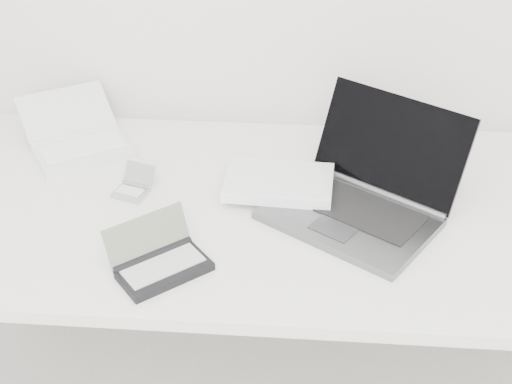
# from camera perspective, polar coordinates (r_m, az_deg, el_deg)

# --- Properties ---
(desk) EXTENTS (1.60, 0.80, 0.73)m
(desk) POSITION_cam_1_polar(r_m,az_deg,el_deg) (1.69, 1.12, -2.30)
(desk) COLOR white
(desk) RESTS_ON ground
(laptop_large) EXTENTS (0.57, 0.49, 0.23)m
(laptop_large) POSITION_cam_1_polar(r_m,az_deg,el_deg) (1.65, 6.43, -0.02)
(laptop_large) COLOR slate
(laptop_large) RESTS_ON desk
(netbook_open_white) EXTENTS (0.36, 0.37, 0.10)m
(netbook_open_white) POSITION_cam_1_polar(r_m,az_deg,el_deg) (1.94, -14.00, 4.05)
(netbook_open_white) COLOR white
(netbook_open_white) RESTS_ON desk
(pda_silver) EXTENTS (0.10, 0.11, 0.06)m
(pda_silver) POSITION_cam_1_polar(r_m,az_deg,el_deg) (1.73, -9.79, 0.35)
(pda_silver) COLOR #BABBBF
(pda_silver) RESTS_ON desk
(palmtop_charcoal) EXTENTS (0.23, 0.22, 0.10)m
(palmtop_charcoal) POSITION_cam_1_polar(r_m,az_deg,el_deg) (1.48, -7.72, -5.52)
(palmtop_charcoal) COLOR black
(palmtop_charcoal) RESTS_ON desk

